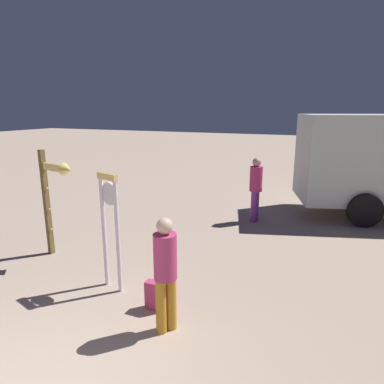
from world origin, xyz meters
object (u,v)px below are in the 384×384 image
object	(u,v)px
arrow_sign	(54,188)
backpack	(155,296)
person_distant	(256,186)
person_near_clock	(165,270)
standing_clock	(110,220)

from	to	relation	value
arrow_sign	backpack	bearing A→B (deg)	-17.72
arrow_sign	person_distant	world-z (taller)	arrow_sign
person_near_clock	person_distant	world-z (taller)	person_distant
person_near_clock	backpack	xyz separation A→B (m)	(-0.41, 0.39, -0.70)
standing_clock	person_near_clock	size ratio (longest dim) A/B	1.22
backpack	person_distant	size ratio (longest dim) A/B	0.26
person_near_clock	person_distant	xyz separation A→B (m)	(0.02, 5.22, 0.06)
arrow_sign	person_near_clock	size ratio (longest dim) A/B	1.35
standing_clock	person_near_clock	world-z (taller)	standing_clock
standing_clock	arrow_sign	world-z (taller)	arrow_sign
arrow_sign	person_near_clock	world-z (taller)	arrow_sign
standing_clock	person_distant	size ratio (longest dim) A/B	1.15
person_distant	backpack	bearing A→B (deg)	-95.09
standing_clock	person_distant	world-z (taller)	standing_clock
person_near_clock	backpack	world-z (taller)	person_near_clock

